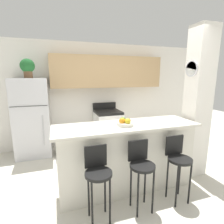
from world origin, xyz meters
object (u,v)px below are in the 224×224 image
object	(u,v)px
refrigerator	(32,118)
fruit_bowl	(125,123)
bar_stool_mid	(141,166)
trash_bin	(62,147)
stove_range	(108,128)
potted_plant_on_fridge	(27,67)
bar_stool_right	(178,160)
bar_stool_left	(98,174)

from	to	relation	value
refrigerator	fruit_bowl	size ratio (longest dim) A/B	7.04
bar_stool_mid	trash_bin	size ratio (longest dim) A/B	2.43
stove_range	potted_plant_on_fridge	world-z (taller)	potted_plant_on_fridge
refrigerator	bar_stool_right	distance (m)	3.04
trash_bin	fruit_bowl	bearing A→B (deg)	-61.09
bar_stool_mid	fruit_bowl	world-z (taller)	fruit_bowl
refrigerator	fruit_bowl	distance (m)	2.30
refrigerator	bar_stool_left	size ratio (longest dim) A/B	1.85
potted_plant_on_fridge	fruit_bowl	world-z (taller)	potted_plant_on_fridge
bar_stool_left	refrigerator	bearing A→B (deg)	112.85
bar_stool_left	bar_stool_mid	world-z (taller)	same
bar_stool_left	bar_stool_right	xyz separation A→B (m)	(1.14, 0.00, 0.00)
bar_stool_mid	potted_plant_on_fridge	distance (m)	2.98
stove_range	bar_stool_mid	size ratio (longest dim) A/B	1.16
refrigerator	potted_plant_on_fridge	bearing A→B (deg)	120.34
bar_stool_right	fruit_bowl	distance (m)	0.90
fruit_bowl	bar_stool_left	bearing A→B (deg)	-139.97
bar_stool_mid	trash_bin	xyz separation A→B (m)	(-0.92, 2.01, -0.41)
bar_stool_right	potted_plant_on_fridge	size ratio (longest dim) A/B	2.36
bar_stool_mid	fruit_bowl	xyz separation A→B (m)	(-0.05, 0.44, 0.48)
bar_stool_right	trash_bin	world-z (taller)	bar_stool_right
refrigerator	fruit_bowl	bearing A→B (deg)	-50.77
bar_stool_right	potted_plant_on_fridge	bearing A→B (deg)	133.15
bar_stool_left	bar_stool_right	bearing A→B (deg)	0.00
bar_stool_left	potted_plant_on_fridge	world-z (taller)	potted_plant_on_fridge
trash_bin	bar_stool_right	bearing A→B (deg)	-53.39
bar_stool_left	bar_stool_mid	size ratio (longest dim) A/B	1.00
fruit_bowl	bar_stool_right	bearing A→B (deg)	-34.94
stove_range	potted_plant_on_fridge	distance (m)	2.26
bar_stool_left	bar_stool_mid	distance (m)	0.57
bar_stool_right	stove_range	bearing A→B (deg)	99.24
refrigerator	bar_stool_right	size ratio (longest dim) A/B	1.85
bar_stool_right	fruit_bowl	size ratio (longest dim) A/B	3.81
refrigerator	trash_bin	world-z (taller)	refrigerator
bar_stool_left	bar_stool_right	world-z (taller)	same
stove_range	bar_stool_mid	distance (m)	2.22
refrigerator	stove_range	distance (m)	1.76
potted_plant_on_fridge	bar_stool_left	bearing A→B (deg)	-67.15
bar_stool_mid	refrigerator	bearing A→B (deg)	124.20
bar_stool_right	fruit_bowl	bearing A→B (deg)	145.06
stove_range	trash_bin	xyz separation A→B (m)	(-1.13, -0.20, -0.27)
bar_stool_left	potted_plant_on_fridge	bearing A→B (deg)	112.85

